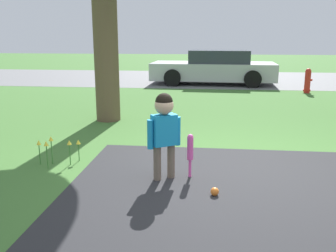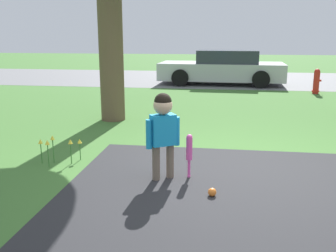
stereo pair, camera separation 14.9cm
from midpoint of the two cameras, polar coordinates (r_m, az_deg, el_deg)
The scene contains 8 objects.
ground_plane at distance 4.77m, azimuth 12.90°, elevation -7.14°, with size 60.00×60.00×0.00m, color #3D6B2D.
street_strip at distance 14.98m, azimuth 9.93°, elevation 7.08°, with size 40.00×6.00×0.01m.
child at distance 4.31m, azimuth 0.23°, elevation 0.28°, with size 0.37×0.28×1.03m.
baseball_bat at distance 4.44m, azimuth 4.22°, elevation -3.67°, with size 0.07×0.07×0.54m.
sports_ball at distance 4.06m, azimuth 7.80°, elevation -9.97°, with size 0.09×0.09×0.09m.
fire_hydrant at distance 11.81m, azimuth 22.02°, elevation 6.29°, with size 0.24×0.21×0.73m.
parked_car at distance 13.33m, azimuth 8.64°, elevation 8.73°, with size 4.30×2.06×1.17m.
flower_bed at distance 5.13m, azimuth -15.60°, elevation -2.47°, with size 0.52×0.40×0.38m.
Camera 2 is at (-0.34, -4.44, 1.66)m, focal length 40.00 mm.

